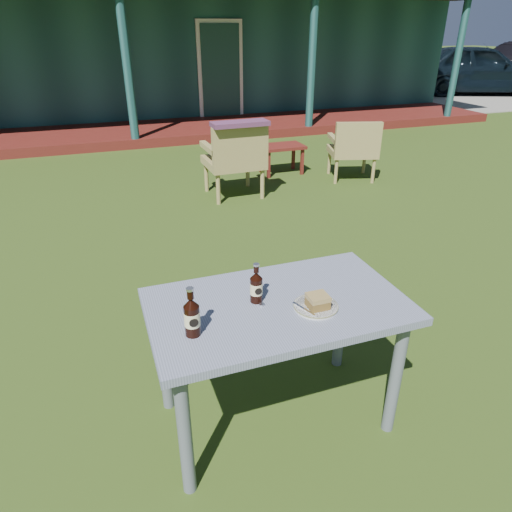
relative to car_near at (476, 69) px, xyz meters
name	(u,v)px	position (x,y,z in m)	size (l,w,h in m)	color
ground	(204,278)	(-10.46, -8.38, -0.72)	(80.00, 80.00, 0.00)	#334916
pavilion	(107,38)	(-10.46, 1.01, 0.89)	(15.80, 8.30, 3.45)	#1A4444
gravel_strip	(469,93)	(0.04, 0.12, -0.71)	(9.00, 6.00, 0.02)	gray
car_near	(476,69)	(0.00, 0.00, 0.00)	(1.70, 4.23, 1.44)	black
cafe_table	(277,320)	(-10.46, -9.98, -0.10)	(1.20, 0.70, 0.72)	slate
plate	(316,306)	(-10.31, -10.08, 0.01)	(0.20, 0.20, 0.01)	silver
cake_slice	(318,301)	(-10.31, -10.10, 0.05)	(0.09, 0.09, 0.06)	brown
fork	(304,309)	(-10.38, -10.09, 0.02)	(0.01, 0.14, 0.00)	silver
cola_bottle_near	(256,287)	(-10.55, -9.94, 0.08)	(0.06, 0.06, 0.20)	black
cola_bottle_far	(192,316)	(-10.89, -10.09, 0.09)	(0.07, 0.07, 0.22)	black
bottle_cap	(262,305)	(-10.54, -9.98, 0.00)	(0.03, 0.03, 0.01)	silver
armchair_left	(236,157)	(-9.60, -6.55, -0.22)	(0.67, 0.63, 0.88)	#98884C
armchair_right	(354,147)	(-7.92, -6.42, -0.27)	(0.72, 0.70, 0.79)	#98884C
floral_throw	(240,124)	(-9.59, -6.73, 0.19)	(0.64, 0.23, 0.05)	#582D4D
side_table	(282,149)	(-8.70, -5.81, -0.38)	(0.60, 0.40, 0.40)	#571A15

